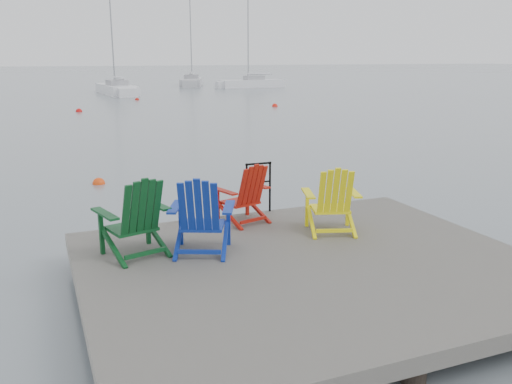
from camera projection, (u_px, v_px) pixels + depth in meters
name	position (u px, v px, depth m)	size (l,w,h in m)	color
ground	(310.00, 295.00, 7.42)	(400.00, 400.00, 0.00)	slate
dock	(311.00, 272.00, 7.33)	(6.00, 5.00, 1.40)	#2D2B28
handrail	(258.00, 183.00, 9.46)	(0.48, 0.04, 0.90)	black
chair_green	(136.00, 217.00, 7.36)	(1.04, 0.99, 1.12)	#0B401A
chair_blue	(201.00, 215.00, 7.47)	(1.08, 1.04, 1.11)	navy
chair_red	(245.00, 193.00, 8.87)	(0.94, 0.89, 1.00)	#A3150C
chair_yellow	(332.00, 199.00, 8.37)	(1.01, 0.96, 1.06)	#FFF10E
sailboat_near	(116.00, 90.00, 47.57)	(2.69, 8.39, 11.44)	white
sailboat_mid	(192.00, 82.00, 62.12)	(4.85, 8.77, 11.74)	silver
sailboat_far	(251.00, 84.00, 57.76)	(6.85, 2.25, 9.52)	white
buoy_a	(99.00, 184.00, 13.93)	(0.32, 0.32, 0.32)	#EE430E
buoy_b	(79.00, 112.00, 32.27)	(0.39, 0.39, 0.39)	red
buoy_c	(275.00, 106.00, 35.67)	(0.39, 0.39, 0.39)	red
buoy_d	(137.00, 100.00, 41.07)	(0.33, 0.33, 0.33)	red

